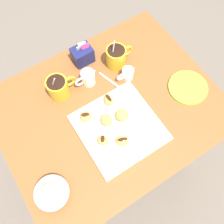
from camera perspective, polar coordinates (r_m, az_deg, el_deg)
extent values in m
plane|color=#665B51|center=(1.74, -0.34, -9.35)|extent=(8.00, 8.00, 0.00)
cube|color=brown|center=(1.06, -0.56, 0.60)|extent=(0.93, 0.74, 0.04)
cube|color=brown|center=(1.48, 19.78, -7.04)|extent=(0.07, 0.07, 0.71)
cube|color=brown|center=(1.51, -20.06, -3.75)|extent=(0.07, 0.07, 0.71)
cube|color=brown|center=(1.63, 5.85, 10.53)|extent=(0.07, 0.07, 0.71)
cube|color=white|center=(1.00, 1.67, -3.68)|extent=(0.31, 0.31, 0.02)
cylinder|color=gold|center=(1.05, -12.53, 5.54)|extent=(0.09, 0.09, 0.09)
torus|color=gold|center=(1.05, -9.97, 7.11)|extent=(0.06, 0.01, 0.06)
cylinder|color=black|center=(1.02, -13.00, 6.68)|extent=(0.08, 0.08, 0.01)
cylinder|color=silver|center=(1.02, -13.82, 6.06)|extent=(0.04, 0.04, 0.12)
cylinder|color=gold|center=(1.11, 0.94, 12.73)|extent=(0.09, 0.09, 0.10)
torus|color=gold|center=(1.13, 3.35, 14.06)|extent=(0.06, 0.01, 0.06)
cylinder|color=black|center=(1.08, 0.98, 14.09)|extent=(0.08, 0.08, 0.01)
cylinder|color=silver|center=(1.08, 0.16, 13.53)|extent=(0.04, 0.03, 0.13)
cylinder|color=white|center=(1.07, -5.59, 7.99)|extent=(0.06, 0.06, 0.07)
cone|color=white|center=(1.06, -4.37, 9.45)|extent=(0.02, 0.02, 0.02)
torus|color=white|center=(1.06, -7.48, 7.08)|extent=(0.05, 0.01, 0.05)
cylinder|color=white|center=(1.05, -5.74, 8.86)|extent=(0.05, 0.05, 0.01)
cube|color=#191E51|center=(1.14, -6.94, 13.12)|extent=(0.09, 0.07, 0.08)
cube|color=white|center=(1.11, -7.07, 15.39)|extent=(0.04, 0.01, 0.03)
cube|color=#EA4C93|center=(1.10, -6.33, 15.09)|extent=(0.04, 0.01, 0.03)
cube|color=white|center=(1.10, -7.51, 14.83)|extent=(0.04, 0.01, 0.03)
ellipsoid|color=white|center=(0.94, -14.01, -17.89)|extent=(0.13, 0.13, 0.07)
sphere|color=beige|center=(0.91, -14.37, -17.71)|extent=(0.07, 0.07, 0.07)
ellipsoid|color=green|center=(0.89, -13.86, -17.13)|extent=(0.03, 0.03, 0.01)
cylinder|color=white|center=(1.09, 3.71, 8.97)|extent=(0.05, 0.05, 0.05)
cone|color=white|center=(1.09, 4.86, 10.05)|extent=(0.02, 0.02, 0.02)
torus|color=white|center=(1.08, 2.11, 8.20)|extent=(0.04, 0.01, 0.04)
cylinder|color=black|center=(1.07, 3.78, 9.59)|extent=(0.04, 0.04, 0.01)
cylinder|color=#9EC633|center=(1.13, 17.38, 5.53)|extent=(0.17, 0.17, 0.01)
cube|color=silver|center=(1.09, 0.03, 7.00)|extent=(0.05, 0.15, 0.00)
ellipsoid|color=silver|center=(1.07, 3.12, 4.80)|extent=(0.03, 0.02, 0.01)
ellipsoid|color=#D19347|center=(0.95, -2.17, -6.66)|extent=(0.06, 0.06, 0.03)
ellipsoid|color=black|center=(0.94, -2.21, -6.33)|extent=(0.03, 0.03, 0.00)
ellipsoid|color=#D19347|center=(0.99, 2.36, -0.74)|extent=(0.07, 0.07, 0.04)
ellipsoid|color=#D19347|center=(0.99, -6.18, -1.02)|extent=(0.06, 0.06, 0.03)
ellipsoid|color=black|center=(0.98, -6.28, -0.62)|extent=(0.04, 0.03, 0.00)
ellipsoid|color=#D19347|center=(1.02, -0.78, 2.88)|extent=(0.05, 0.06, 0.03)
ellipsoid|color=black|center=(1.00, -0.79, 3.34)|extent=(0.02, 0.04, 0.00)
ellipsoid|color=#D19347|center=(0.95, 2.48, -6.75)|extent=(0.07, 0.07, 0.03)
ellipsoid|color=black|center=(0.94, 2.52, -6.45)|extent=(0.04, 0.03, 0.00)
ellipsoid|color=#D19347|center=(0.98, -1.35, -1.92)|extent=(0.05, 0.06, 0.04)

